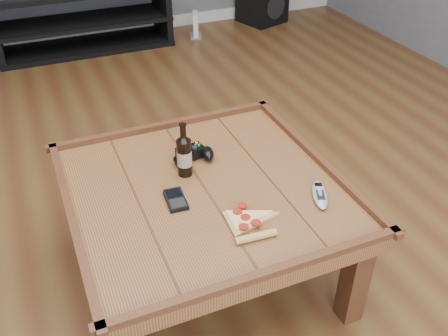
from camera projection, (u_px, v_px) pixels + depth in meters
name	position (u px, v px, depth m)	size (l,w,h in m)	color
ground	(207.00, 272.00, 2.12)	(6.00, 6.00, 0.00)	#4E2D16
baseboard	(82.00, 34.00, 4.35)	(5.00, 0.02, 0.10)	silver
coffee_table	(205.00, 200.00, 1.89)	(1.03, 1.03, 0.48)	#552C18
media_console	(83.00, 20.00, 4.05)	(1.40, 0.45, 0.50)	black
beer_bottle	(184.00, 155.00, 1.88)	(0.06, 0.06, 0.22)	black
game_controller	(193.00, 155.00, 2.00)	(0.19, 0.14, 0.05)	black
pizza_slice	(247.00, 222.00, 1.69)	(0.17, 0.27, 0.03)	tan
smartphone	(176.00, 200.00, 1.79)	(0.08, 0.13, 0.02)	black
remote_control	(320.00, 195.00, 1.81)	(0.12, 0.18, 0.02)	#9CA3AA
subwoofer	(262.00, 3.00, 4.66)	(0.45, 0.45, 0.36)	black
game_console	(196.00, 26.00, 4.37)	(0.14, 0.19, 0.21)	gray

